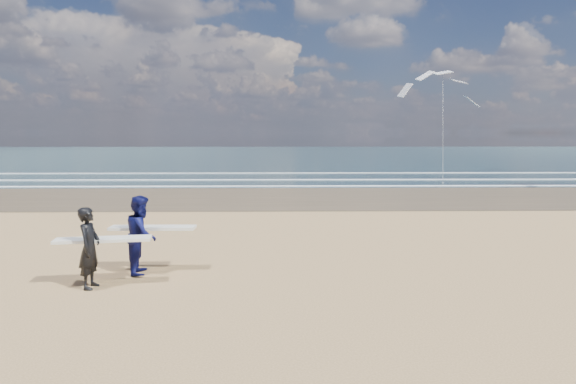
{
  "coord_description": "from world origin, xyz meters",
  "views": [
    {
      "loc": [
        3.9,
        -11.06,
        3.56
      ],
      "look_at": [
        4.23,
        6.0,
        1.6
      ],
      "focal_mm": 32.0,
      "sensor_mm": 36.0,
      "label": 1
    }
  ],
  "objects": [
    {
      "name": "surfer_near",
      "position": [
        -0.41,
        0.6,
        0.96
      ],
      "size": [
        2.25,
        1.12,
        1.88
      ],
      "color": "black",
      "rests_on": "ground"
    },
    {
      "name": "surfer_far",
      "position": [
        0.44,
        1.84,
        1.0
      ],
      "size": [
        2.2,
        1.14,
        2.0
      ],
      "color": "#0C0F47",
      "rests_on": "ground"
    },
    {
      "name": "foam_breakers",
      "position": [
        20.0,
        28.1,
        0.05
      ],
      "size": [
        220.0,
        11.7,
        0.05
      ],
      "color": "white",
      "rests_on": "ground"
    },
    {
      "name": "wet_sand_strip",
      "position": [
        20.0,
        18.0,
        0.01
      ],
      "size": [
        220.0,
        12.0,
        0.01
      ],
      "primitive_type": "cube",
      "color": "brown",
      "rests_on": "ground"
    },
    {
      "name": "kite_1",
      "position": [
        16.19,
        27.33,
        5.36
      ],
      "size": [
        6.27,
        4.79,
        9.37
      ],
      "color": "slate",
      "rests_on": "ground"
    },
    {
      "name": "ocean",
      "position": [
        20.0,
        72.0,
        0.01
      ],
      "size": [
        220.0,
        100.0,
        0.02
      ],
      "primitive_type": "cube",
      "color": "#1A323A",
      "rests_on": "ground"
    }
  ]
}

